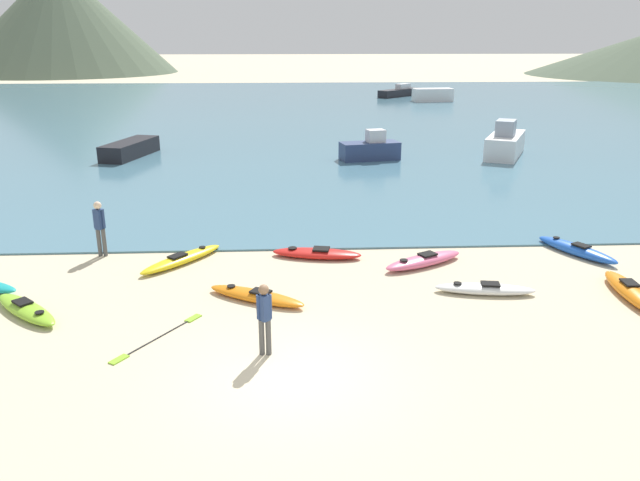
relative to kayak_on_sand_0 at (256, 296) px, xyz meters
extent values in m
plane|color=beige|center=(0.92, -3.74, -0.13)|extent=(400.00, 400.00, 0.00)
cube|color=teal|center=(0.92, 38.86, -0.10)|extent=(160.00, 70.00, 0.06)
cone|color=#4C5B47|center=(-37.26, 99.05, 8.75)|extent=(37.65, 37.65, 17.76)
ellipsoid|color=orange|center=(0.00, 0.00, 0.00)|extent=(2.75, 1.92, 0.25)
cube|color=black|center=(0.12, -0.07, 0.15)|extent=(0.61, 0.55, 0.05)
cylinder|color=black|center=(-0.67, 0.38, 0.13)|extent=(0.22, 0.22, 0.02)
ellipsoid|color=#8CCC2D|center=(-5.62, -0.57, 0.01)|extent=(2.37, 2.32, 0.27)
cube|color=black|center=(-5.72, -0.47, 0.17)|extent=(0.59, 0.58, 0.05)
cylinder|color=black|center=(-5.09, -1.08, 0.16)|extent=(0.22, 0.22, 0.02)
ellipsoid|color=#E5668C|center=(4.87, 2.33, 0.02)|extent=(2.77, 1.94, 0.30)
cube|color=black|center=(4.99, 2.40, 0.20)|extent=(0.62, 0.57, 0.05)
cylinder|color=black|center=(4.20, 1.96, 0.19)|extent=(0.24, 0.24, 0.02)
ellipsoid|color=blue|center=(9.84, 3.02, 0.04)|extent=(1.86, 2.83, 0.33)
cube|color=black|center=(9.91, 2.89, 0.22)|extent=(0.53, 0.61, 0.05)
cylinder|color=black|center=(9.47, 3.72, 0.21)|extent=(0.21, 0.21, 0.02)
ellipsoid|color=red|center=(1.72, 3.17, 0.00)|extent=(2.85, 1.27, 0.26)
cube|color=black|center=(1.85, 3.15, 0.16)|extent=(0.57, 0.51, 0.05)
cylinder|color=black|center=(0.97, 3.32, 0.15)|extent=(0.27, 0.27, 0.02)
ellipsoid|color=white|center=(6.06, 0.14, 0.00)|extent=(2.70, 1.00, 0.25)
cube|color=black|center=(6.19, 0.12, 0.15)|extent=(0.52, 0.41, 0.05)
cylinder|color=black|center=(5.34, 0.25, 0.14)|extent=(0.21, 0.21, 0.02)
ellipsoid|color=yellow|center=(-2.37, 2.89, 0.00)|extent=(2.40, 2.78, 0.26)
cube|color=black|center=(-2.46, 2.77, 0.16)|extent=(0.60, 0.63, 0.05)
cylinder|color=black|center=(-1.83, 3.55, 0.14)|extent=(0.20, 0.20, 0.02)
ellipsoid|color=orange|center=(9.78, -0.34, 0.05)|extent=(0.79, 2.89, 0.35)
cube|color=black|center=(9.79, -0.20, 0.25)|extent=(0.37, 0.53, 0.05)
cylinder|color=#4C4C4C|center=(0.26, -2.88, 0.28)|extent=(0.12, 0.12, 0.82)
cylinder|color=#4C4C4C|center=(0.40, -2.88, 0.28)|extent=(0.12, 0.12, 0.82)
cube|color=navy|center=(0.33, -2.88, 0.98)|extent=(0.29, 0.29, 0.58)
cylinder|color=navy|center=(0.21, -2.88, 0.99)|extent=(0.09, 0.09, 0.55)
cylinder|color=navy|center=(0.45, -2.88, 0.99)|extent=(0.09, 0.09, 0.55)
sphere|color=brown|center=(0.33, -2.88, 1.38)|extent=(0.22, 0.22, 0.22)
cylinder|color=#4C4C4C|center=(-5.00, 3.66, 0.31)|extent=(0.13, 0.13, 0.88)
cylinder|color=#4C4C4C|center=(-4.85, 3.66, 0.31)|extent=(0.13, 0.13, 0.88)
cube|color=navy|center=(-4.92, 3.66, 1.06)|extent=(0.29, 0.30, 0.62)
cylinder|color=navy|center=(-5.05, 3.66, 1.08)|extent=(0.09, 0.09, 0.59)
cylinder|color=navy|center=(-4.79, 3.66, 1.08)|extent=(0.09, 0.09, 0.59)
sphere|color=beige|center=(-4.92, 3.66, 1.50)|extent=(0.24, 0.24, 0.24)
cube|color=white|center=(15.45, 48.31, 0.56)|extent=(4.02, 1.97, 1.26)
cube|color=black|center=(13.01, 53.54, 0.32)|extent=(5.23, 4.97, 0.77)
cube|color=silver|center=(13.44, 53.94, 0.97)|extent=(1.83, 1.77, 0.54)
cube|color=white|center=(12.94, 19.05, 0.53)|extent=(3.47, 4.82, 1.20)
cube|color=#8C99A8|center=(12.74, 18.63, 1.56)|extent=(1.47, 1.66, 0.84)
cube|color=navy|center=(5.29, 18.39, 0.41)|extent=(3.34, 1.89, 0.95)
cube|color=silver|center=(5.60, 18.46, 1.21)|extent=(1.08, 0.94, 0.66)
cube|color=black|center=(-7.87, 19.90, 0.36)|extent=(2.51, 4.62, 0.86)
cylinder|color=black|center=(-2.13, -2.00, -0.11)|extent=(1.07, 1.60, 0.03)
cube|color=#8CCC2D|center=(-2.77, -2.98, -0.11)|extent=(0.39, 0.47, 0.03)
cube|color=#8CCC2D|center=(-1.48, -1.02, -0.11)|extent=(0.39, 0.47, 0.03)
camera|label=1|loc=(0.89, -14.91, 6.47)|focal=35.00mm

